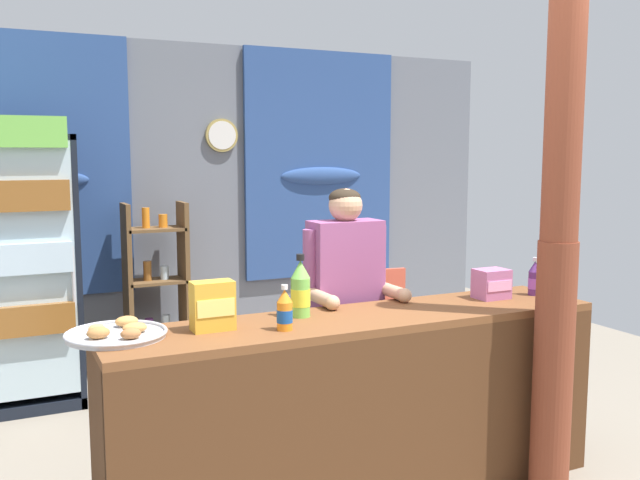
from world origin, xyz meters
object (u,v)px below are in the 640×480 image
at_px(plastic_lawn_chair, 373,312).
at_px(soda_bottle_orange_soda, 285,311).
at_px(stall_counter, 370,393).
at_px(pastry_tray, 117,333).
at_px(drink_fridge, 28,252).
at_px(bottle_shelf_rack, 156,287).
at_px(soda_bottle_lime_soda, 301,290).
at_px(soda_bottle_grape_soda, 535,279).
at_px(timber_post, 558,252).
at_px(shopkeeper, 346,290).
at_px(snack_box_wafer, 491,284).
at_px(snack_box_choco_powder, 213,306).

relative_size(plastic_lawn_chair, soda_bottle_orange_soda, 4.05).
relative_size(stall_counter, pastry_tray, 5.76).
height_order(drink_fridge, pastry_tray, drink_fridge).
distance_m(bottle_shelf_rack, plastic_lawn_chair, 1.72).
bearing_deg(soda_bottle_lime_soda, drink_fridge, 120.24).
height_order(bottle_shelf_rack, soda_bottle_grape_soda, bottle_shelf_rack).
relative_size(drink_fridge, plastic_lawn_chair, 2.31).
relative_size(timber_post, soda_bottle_lime_soda, 8.34).
distance_m(soda_bottle_lime_soda, pastry_tray, 0.90).
relative_size(stall_counter, soda_bottle_orange_soda, 12.14).
distance_m(shopkeeper, soda_bottle_grape_soda, 1.09).
height_order(timber_post, snack_box_wafer, timber_post).
xyz_separation_m(soda_bottle_lime_soda, snack_box_wafer, (1.15, -0.05, -0.05)).
distance_m(drink_fridge, soda_bottle_lime_soda, 2.31).
distance_m(soda_bottle_grape_soda, snack_box_choco_powder, 1.90).
xyz_separation_m(soda_bottle_lime_soda, snack_box_choco_powder, (-0.47, -0.07, -0.02)).
bearing_deg(plastic_lawn_chair, stall_counter, -120.13).
bearing_deg(shopkeeper, snack_box_wafer, -27.83).
height_order(drink_fridge, soda_bottle_orange_soda, drink_fridge).
distance_m(plastic_lawn_chair, snack_box_wafer, 1.76).
relative_size(plastic_lawn_chair, snack_box_choco_powder, 3.77).
xyz_separation_m(plastic_lawn_chair, snack_box_choco_powder, (-1.81, -1.68, 0.56)).
bearing_deg(snack_box_choco_powder, drink_fridge, 108.47).
distance_m(drink_fridge, plastic_lawn_chair, 2.60).
xyz_separation_m(drink_fridge, shopkeeper, (1.59, -1.67, -0.10)).
distance_m(drink_fridge, soda_bottle_grape_soda, 3.32).
height_order(soda_bottle_lime_soda, soda_bottle_orange_soda, soda_bottle_lime_soda).
relative_size(drink_fridge, snack_box_wafer, 11.03).
height_order(soda_bottle_orange_soda, snack_box_choco_powder, snack_box_choco_powder).
relative_size(plastic_lawn_chair, pastry_tray, 1.92).
relative_size(shopkeeper, soda_bottle_lime_soda, 4.93).
relative_size(drink_fridge, snack_box_choco_powder, 8.70).
distance_m(drink_fridge, soda_bottle_orange_soda, 2.42).
height_order(shopkeeper, soda_bottle_lime_soda, shopkeeper).
height_order(soda_bottle_lime_soda, snack_box_choco_powder, soda_bottle_lime_soda).
xyz_separation_m(stall_counter, soda_bottle_grape_soda, (1.15, 0.13, 0.46)).
distance_m(stall_counter, soda_bottle_lime_soda, 0.62).
xyz_separation_m(plastic_lawn_chair, pastry_tray, (-2.23, -1.63, 0.47)).
distance_m(bottle_shelf_rack, snack_box_wafer, 2.73).
relative_size(bottle_shelf_rack, pastry_tray, 3.06).
relative_size(bottle_shelf_rack, soda_bottle_lime_soda, 4.35).
height_order(soda_bottle_grape_soda, snack_box_choco_powder, snack_box_choco_powder).
bearing_deg(soda_bottle_orange_soda, snack_box_choco_powder, 154.45).
distance_m(bottle_shelf_rack, shopkeeper, 2.08).
relative_size(stall_counter, snack_box_choco_powder, 11.29).
bearing_deg(soda_bottle_grape_soda, plastic_lawn_chair, 93.01).
height_order(stall_counter, soda_bottle_lime_soda, soda_bottle_lime_soda).
xyz_separation_m(snack_box_wafer, pastry_tray, (-2.04, 0.04, -0.06)).
relative_size(soda_bottle_lime_soda, soda_bottle_orange_soda, 1.49).
distance_m(soda_bottle_orange_soda, snack_box_wafer, 1.33).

